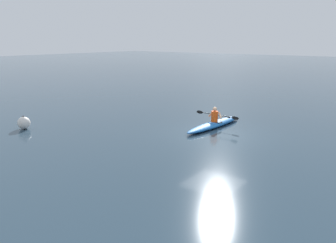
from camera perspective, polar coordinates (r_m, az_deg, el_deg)
The scene contains 4 objects.
ground_plane at distance 15.89m, azimuth 8.00°, elevation -2.02°, with size 160.00×160.00×0.00m, color #283D4C.
kayak at distance 17.04m, azimuth 7.89°, elevation -0.46°, with size 0.95×4.49×0.28m.
kayaker at distance 16.93m, azimuth 7.94°, elevation 1.03°, with size 2.49×0.46×0.75m.
mooring_buoy_white_far at distance 17.92m, azimuth -23.22°, elevation -0.21°, with size 0.61×0.61×0.65m.
Camera 1 is at (-7.44, 13.37, 4.30)m, focal length 36.00 mm.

